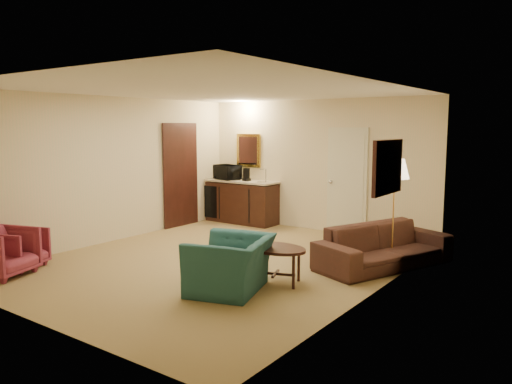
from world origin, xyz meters
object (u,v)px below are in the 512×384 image
at_px(wetbar_cabinet, 242,201).
at_px(teal_armchair, 231,255).
at_px(sofa, 384,239).
at_px(coffee_table, 275,265).
at_px(microwave, 227,171).
at_px(floor_lamp, 393,212).
at_px(coffee_maker, 247,175).
at_px(rose_chair_far, 3,250).
at_px(waste_bin, 265,219).
at_px(rose_chair_near, 19,247).

bearing_deg(wetbar_cabinet, teal_armchair, -54.48).
bearing_deg(wetbar_cabinet, sofa, -21.88).
bearing_deg(coffee_table, microwave, 137.03).
height_order(sofa, microwave, microwave).
xyz_separation_m(coffee_table, floor_lamp, (0.92, 1.80, 0.55)).
distance_m(sofa, coffee_table, 1.82).
bearing_deg(teal_armchair, sofa, 134.55).
height_order(wetbar_cabinet, microwave, microwave).
height_order(coffee_table, coffee_maker, coffee_maker).
bearing_deg(rose_chair_far, waste_bin, -28.47).
height_order(rose_chair_far, waste_bin, rose_chair_far).
bearing_deg(coffee_maker, coffee_table, -50.76).
height_order(teal_armchair, coffee_maker, coffee_maker).
bearing_deg(coffee_table, wetbar_cabinet, 133.25).
relative_size(rose_chair_near, floor_lamp, 0.40).
bearing_deg(waste_bin, rose_chair_far, -101.00).
distance_m(wetbar_cabinet, rose_chair_near, 4.75).
relative_size(teal_armchair, rose_chair_near, 1.62).
bearing_deg(waste_bin, teal_armchair, -61.25).
xyz_separation_m(teal_armchair, microwave, (-3.01, 3.66, 0.65)).
distance_m(teal_armchair, waste_bin, 4.16).
height_order(teal_armchair, waste_bin, teal_armchair).
height_order(floor_lamp, microwave, floor_lamp).
bearing_deg(rose_chair_far, coffee_table, -76.73).
height_order(wetbar_cabinet, coffee_maker, coffee_maker).
height_order(teal_armchair, rose_chair_far, teal_armchair).
xyz_separation_m(rose_chair_far, waste_bin, (0.97, 4.98, -0.22)).
distance_m(coffee_table, coffee_maker, 4.25).
bearing_deg(sofa, wetbar_cabinet, 90.08).
bearing_deg(rose_chair_near, waste_bin, -32.95).
bearing_deg(waste_bin, wetbar_cabinet, 173.85).
bearing_deg(waste_bin, sofa, -24.81).
xyz_separation_m(wetbar_cabinet, waste_bin, (0.65, -0.07, -0.31)).
xyz_separation_m(wetbar_cabinet, coffee_maker, (0.14, -0.02, 0.59)).
distance_m(rose_chair_near, waste_bin, 4.79).
distance_m(sofa, coffee_maker, 4.01).
xyz_separation_m(waste_bin, microwave, (-1.02, 0.03, 0.96)).
distance_m(teal_armchair, floor_lamp, 2.69).
height_order(wetbar_cabinet, rose_chair_near, wetbar_cabinet).
relative_size(rose_chair_near, rose_chair_far, 0.87).
relative_size(floor_lamp, waste_bin, 5.28).
bearing_deg(wetbar_cabinet, waste_bin, -6.15).
bearing_deg(floor_lamp, sofa, -103.65).
height_order(sofa, rose_chair_near, sofa).
relative_size(coffee_table, waste_bin, 2.83).
relative_size(coffee_table, microwave, 1.49).
distance_m(coffee_table, microwave, 4.59).
xyz_separation_m(wetbar_cabinet, teal_armchair, (2.64, -3.70, 0.00)).
height_order(floor_lamp, coffee_maker, floor_lamp).
xyz_separation_m(coffee_table, coffee_maker, (-2.79, 3.10, 0.81)).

